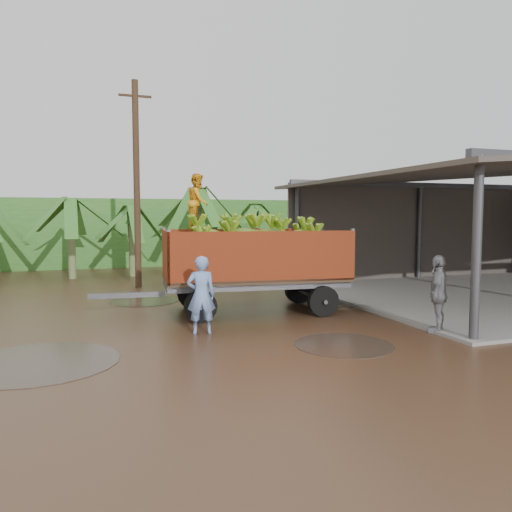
{
  "coord_description": "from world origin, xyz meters",
  "views": [
    {
      "loc": [
        -2.59,
        -12.14,
        2.73
      ],
      "look_at": [
        2.16,
        1.56,
        1.54
      ],
      "focal_mm": 35.0,
      "sensor_mm": 36.0,
      "label": 1
    }
  ],
  "objects": [
    {
      "name": "ground",
      "position": [
        0.0,
        0.0,
        0.0
      ],
      "size": [
        100.0,
        100.0,
        0.0
      ],
      "primitive_type": "plane",
      "color": "black",
      "rests_on": "ground"
    },
    {
      "name": "packing_shed",
      "position": [
        11.77,
        1.77,
        2.5
      ],
      "size": [
        12.78,
        10.8,
        4.76
      ],
      "color": "gray",
      "rests_on": "ground"
    },
    {
      "name": "hedge_north",
      "position": [
        -2.0,
        16.0,
        1.8
      ],
      "size": [
        22.0,
        3.0,
        3.6
      ],
      "primitive_type": "cube",
      "color": "#2D661E",
      "rests_on": "ground"
    },
    {
      "name": "banana_trailer",
      "position": [
        1.91,
        1.07,
        1.51
      ],
      "size": [
        7.06,
        2.91,
        3.91
      ],
      "rotation": [
        0.0,
        0.0,
        -0.1
      ],
      "color": "#A93618",
      "rests_on": "ground"
    },
    {
      "name": "man_blue",
      "position": [
        -0.07,
        -1.02,
        0.9
      ],
      "size": [
        0.71,
        0.51,
        1.81
      ],
      "primitive_type": "imported",
      "rotation": [
        0.0,
        0.0,
        3.02
      ],
      "color": "#6D8CC7",
      "rests_on": "ground"
    },
    {
      "name": "man_grey",
      "position": [
        5.16,
        -2.71,
        0.91
      ],
      "size": [
        1.09,
        1.04,
        1.82
      ],
      "primitive_type": "imported",
      "rotation": [
        0.0,
        0.0,
        3.86
      ],
      "color": "gray",
      "rests_on": "ground"
    },
    {
      "name": "utility_pole",
      "position": [
        -0.64,
        7.13,
        3.91
      ],
      "size": [
        1.2,
        0.24,
        7.71
      ],
      "color": "#47301E",
      "rests_on": "ground"
    }
  ]
}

